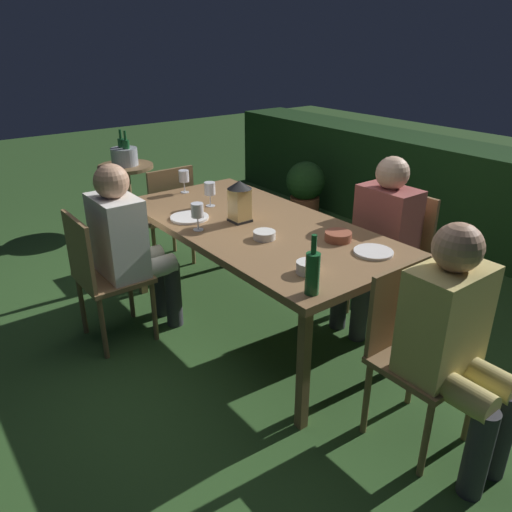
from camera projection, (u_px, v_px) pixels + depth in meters
The scene contains 23 objects.
ground_plane at pixel (256, 325), 3.45m from camera, with size 16.00×16.00×0.00m, color #2D5123.
dining_table at pixel (256, 231), 3.17m from camera, with size 1.96×0.95×0.74m.
chair_head_near at pixel (166, 212), 4.14m from camera, with size 0.40×0.42×0.87m.
chair_side_left_a at pixel (102, 273), 3.09m from camera, with size 0.42×0.40×0.87m.
person_in_cream at pixel (129, 243), 3.14m from camera, with size 0.38×0.47×1.15m.
chair_side_right_b at pixel (396, 250), 3.41m from camera, with size 0.42×0.40×0.87m.
person_in_rust at pixel (379, 236), 3.24m from camera, with size 0.38×0.47×1.15m.
chair_head_far at pixel (413, 347), 2.36m from camera, with size 0.40×0.42×0.87m.
person_in_mustard at pixel (456, 339), 2.16m from camera, with size 0.48×0.38×1.15m.
lantern_centerpiece at pixel (240, 199), 3.13m from camera, with size 0.15×0.15×0.27m.
green_bottle_on_table at pixel (313, 272), 2.27m from camera, with size 0.07×0.07×0.29m.
wine_glass_a at pixel (197, 212), 3.00m from camera, with size 0.08×0.08×0.17m.
wine_glass_b at pixel (184, 177), 3.71m from camera, with size 0.08×0.08×0.17m.
wine_glass_c at pixel (210, 190), 3.42m from camera, with size 0.08×0.08×0.17m.
plate_a at pixel (189, 217), 3.23m from camera, with size 0.25×0.25×0.01m, color white.
plate_b at pixel (373, 252), 2.72m from camera, with size 0.22×0.22×0.01m, color white.
bowl_olives at pixel (338, 236), 2.88m from camera, with size 0.16×0.16×0.05m.
bowl_bread at pixel (308, 267), 2.50m from camera, with size 0.12×0.12×0.06m.
bowl_salad at pixel (264, 235), 2.91m from camera, with size 0.13×0.13×0.05m.
side_table at pixel (128, 185), 5.08m from camera, with size 0.55×0.55×0.63m.
ice_bucket at pixel (124, 155), 4.95m from camera, with size 0.26×0.26×0.34m.
hedge_backdrop at pixel (464, 197), 4.59m from camera, with size 5.99×0.60×0.92m, color #193816.
potted_plant_by_hedge at pixel (305, 187), 5.32m from camera, with size 0.41×0.41×0.61m.
Camera 1 is at (2.35, -1.79, 1.85)m, focal length 35.13 mm.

